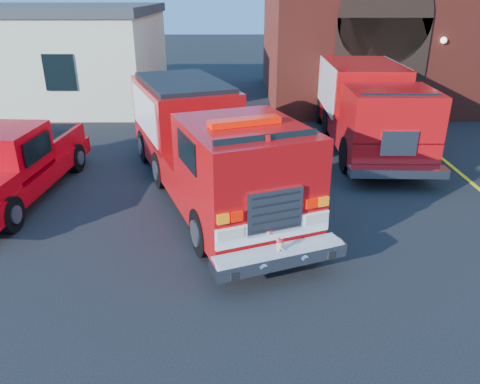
{
  "coord_description": "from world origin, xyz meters",
  "views": [
    {
      "loc": [
        -0.04,
        -9.65,
        4.96
      ],
      "look_at": [
        0.0,
        -1.2,
        1.3
      ],
      "focal_mm": 35.0,
      "sensor_mm": 36.0,
      "label": 1
    }
  ],
  "objects_px": {
    "side_building": "(46,54)",
    "pickup_truck": "(9,164)",
    "fire_station": "(429,6)",
    "secondary_truck": "(366,103)",
    "fire_engine": "(206,144)"
  },
  "relations": [
    {
      "from": "side_building",
      "to": "pickup_truck",
      "type": "height_order",
      "value": "side_building"
    },
    {
      "from": "fire_station",
      "to": "secondary_truck",
      "type": "bearing_deg",
      "value": -120.53
    },
    {
      "from": "fire_station",
      "to": "side_building",
      "type": "relative_size",
      "value": 1.49
    },
    {
      "from": "fire_engine",
      "to": "pickup_truck",
      "type": "height_order",
      "value": "fire_engine"
    },
    {
      "from": "fire_station",
      "to": "fire_engine",
      "type": "height_order",
      "value": "fire_station"
    },
    {
      "from": "fire_station",
      "to": "fire_engine",
      "type": "distance_m",
      "value": 16.0
    },
    {
      "from": "side_building",
      "to": "fire_engine",
      "type": "distance_m",
      "value": 13.96
    },
    {
      "from": "fire_engine",
      "to": "pickup_truck",
      "type": "distance_m",
      "value": 5.04
    },
    {
      "from": "side_building",
      "to": "fire_engine",
      "type": "bearing_deg",
      "value": -54.2
    },
    {
      "from": "fire_station",
      "to": "fire_engine",
      "type": "bearing_deg",
      "value": -128.68
    },
    {
      "from": "side_building",
      "to": "fire_engine",
      "type": "xyz_separation_m",
      "value": [
        8.15,
        -11.3,
        -0.82
      ]
    },
    {
      "from": "fire_station",
      "to": "side_building",
      "type": "bearing_deg",
      "value": -176.86
    },
    {
      "from": "side_building",
      "to": "fire_station",
      "type": "bearing_deg",
      "value": 3.14
    },
    {
      "from": "fire_engine",
      "to": "secondary_truck",
      "type": "bearing_deg",
      "value": 40.15
    },
    {
      "from": "pickup_truck",
      "to": "side_building",
      "type": "bearing_deg",
      "value": 105.35
    }
  ]
}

